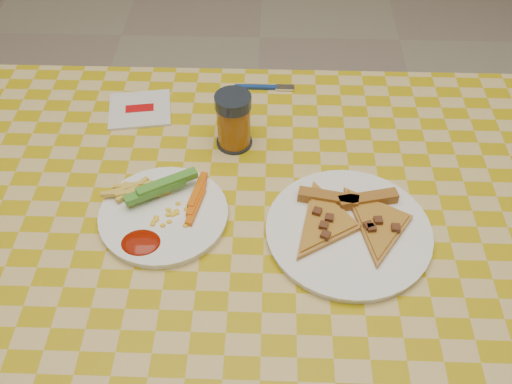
# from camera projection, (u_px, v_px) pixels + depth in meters

# --- Properties ---
(table) EXTENTS (1.28, 0.88, 0.76)m
(table) POSITION_uv_depth(u_px,v_px,m) (235.00, 247.00, 1.02)
(table) COLOR white
(table) RESTS_ON ground
(plate_left) EXTENTS (0.26, 0.26, 0.01)m
(plate_left) POSITION_uv_depth(u_px,v_px,m) (164.00, 216.00, 0.97)
(plate_left) COLOR white
(plate_left) RESTS_ON table
(plate_right) EXTENTS (0.33, 0.33, 0.01)m
(plate_right) POSITION_uv_depth(u_px,v_px,m) (348.00, 232.00, 0.94)
(plate_right) COLOR white
(plate_right) RESTS_ON table
(fries_veggies) EXTENTS (0.19, 0.18, 0.04)m
(fries_veggies) POSITION_uv_depth(u_px,v_px,m) (159.00, 202.00, 0.97)
(fries_veggies) COLOR #E6CD49
(fries_veggies) RESTS_ON plate_left
(pizza_slices) EXTENTS (0.25, 0.22, 0.02)m
(pizza_slices) POSITION_uv_depth(u_px,v_px,m) (350.00, 220.00, 0.94)
(pizza_slices) COLOR #B27336
(pizza_slices) RESTS_ON plate_right
(drink_glass) EXTENTS (0.07, 0.07, 0.11)m
(drink_glass) POSITION_uv_depth(u_px,v_px,m) (234.00, 121.00, 1.06)
(drink_glass) COLOR black
(drink_glass) RESTS_ON table
(napkin) EXTENTS (0.14, 0.13, 0.01)m
(napkin) POSITION_uv_depth(u_px,v_px,m) (140.00, 109.00, 1.17)
(napkin) COLOR silver
(napkin) RESTS_ON table
(fork) EXTENTS (0.13, 0.02, 0.01)m
(fork) POSITION_uv_depth(u_px,v_px,m) (265.00, 87.00, 1.21)
(fork) COLOR navy
(fork) RESTS_ON table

